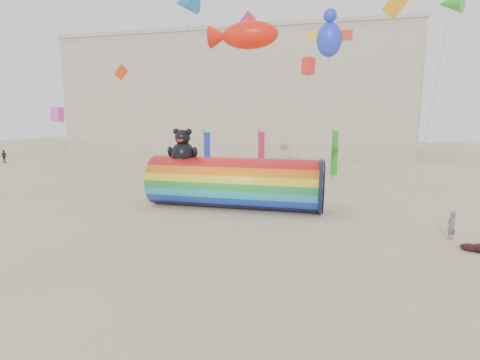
# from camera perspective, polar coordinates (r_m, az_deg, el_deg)

# --- Properties ---
(ground) EXTENTS (160.00, 160.00, 0.00)m
(ground) POSITION_cam_1_polar(r_m,az_deg,el_deg) (22.88, -2.15, -6.50)
(ground) COLOR #CCB58C
(ground) RESTS_ON ground
(hotel_building) EXTENTS (60.40, 15.40, 20.60)m
(hotel_building) POSITION_cam_1_polar(r_m,az_deg,el_deg) (69.57, -1.00, 12.92)
(hotel_building) COLOR #B7AD99
(hotel_building) RESTS_ON ground
(windsock_assembly) EXTENTS (12.18, 3.71, 5.61)m
(windsock_assembly) POSITION_cam_1_polar(r_m,az_deg,el_deg) (26.17, -0.82, -0.25)
(windsock_assembly) COLOR red
(windsock_assembly) RESTS_ON ground
(kite_handler) EXTENTS (0.66, 0.63, 1.52)m
(kite_handler) POSITION_cam_1_polar(r_m,az_deg,el_deg) (22.51, 29.51, -6.04)
(kite_handler) COLOR #5B5C63
(kite_handler) RESTS_ON ground
(festival_banners) EXTENTS (12.34, 5.96, 5.20)m
(festival_banners) POSITION_cam_1_polar(r_m,az_deg,el_deg) (37.07, 4.41, 3.87)
(festival_banners) COLOR #59595E
(festival_banners) RESTS_ON ground
(flying_kites) EXTENTS (25.85, 10.72, 8.91)m
(flying_kites) POSITION_cam_1_polar(r_m,az_deg,el_deg) (29.03, 2.89, 21.46)
(flying_kites) COLOR #FD200D
(flying_kites) RESTS_ON ground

